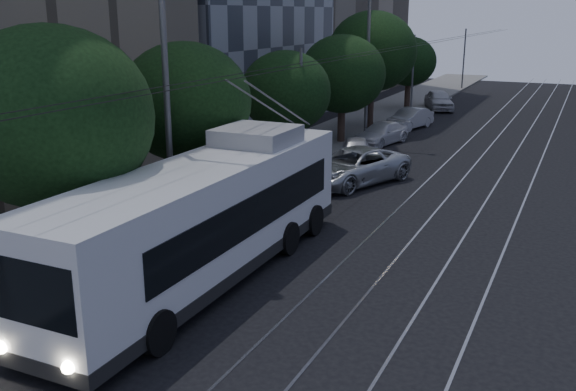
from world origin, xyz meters
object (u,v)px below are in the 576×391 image
at_px(streetlamp_far, 375,46).
at_px(car_white_d, 439,100).
at_px(car_white_b, 381,133).
at_px(pickup_silver, 353,166).
at_px(car_white_a, 356,150).
at_px(streetlamp_near, 176,69).
at_px(trolleybus, 208,217).
at_px(car_white_c, 410,118).

bearing_deg(streetlamp_far, car_white_d, 87.62).
height_order(car_white_b, streetlamp_far, streetlamp_far).
distance_m(pickup_silver, car_white_b, 9.56).
relative_size(car_white_a, streetlamp_near, 0.38).
height_order(trolleybus, car_white_c, trolleybus).
bearing_deg(car_white_d, trolleybus, -109.74).
bearing_deg(car_white_a, streetlamp_near, -113.13).
xyz_separation_m(trolleybus, streetlamp_far, (-2.03, 21.51, 3.81)).
bearing_deg(car_white_c, streetlamp_far, -83.33).
xyz_separation_m(streetlamp_near, streetlamp_far, (-0.14, 20.03, -0.24)).
distance_m(streetlamp_near, streetlamp_far, 20.03).
bearing_deg(streetlamp_near, pickup_silver, 78.74).
bearing_deg(car_white_b, car_white_a, -73.45).
distance_m(car_white_b, car_white_d, 15.35).
bearing_deg(trolleybus, car_white_b, 93.62).
distance_m(trolleybus, car_white_b, 21.48).
height_order(trolleybus, car_white_d, trolleybus).
height_order(trolleybus, streetlamp_near, streetlamp_near).
distance_m(car_white_c, streetlamp_far, 7.64).
bearing_deg(car_white_d, car_white_b, -111.92).
bearing_deg(car_white_c, car_white_b, -77.05).
distance_m(car_white_a, car_white_d, 20.56).
distance_m(trolleybus, streetlamp_near, 4.70).
bearing_deg(trolleybus, streetlamp_near, 141.73).
relative_size(trolleybus, pickup_silver, 2.32).
height_order(car_white_c, streetlamp_near, streetlamp_near).
relative_size(trolleybus, streetlamp_near, 1.38).
bearing_deg(trolleybus, car_white_d, 92.06).
distance_m(car_white_a, car_white_c, 11.06).
height_order(pickup_silver, streetlamp_far, streetlamp_far).
bearing_deg(streetlamp_near, car_white_b, 88.59).
height_order(trolleybus, car_white_b, trolleybus).
distance_m(car_white_c, streetlamp_near, 26.30).
relative_size(pickup_silver, streetlamp_near, 0.59).
relative_size(car_white_a, streetlamp_far, 0.40).
bearing_deg(car_white_c, streetlamp_near, -76.85).
height_order(trolleybus, pickup_silver, trolleybus).
bearing_deg(car_white_c, car_white_a, -74.98).
xyz_separation_m(trolleybus, car_white_d, (-1.40, 36.75, -1.05)).
bearing_deg(streetlamp_near, streetlamp_far, 90.41).
height_order(car_white_b, streetlamp_near, streetlamp_near).
bearing_deg(car_white_d, streetlamp_far, -114.29).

